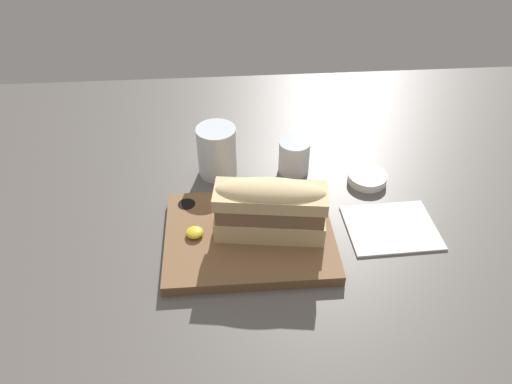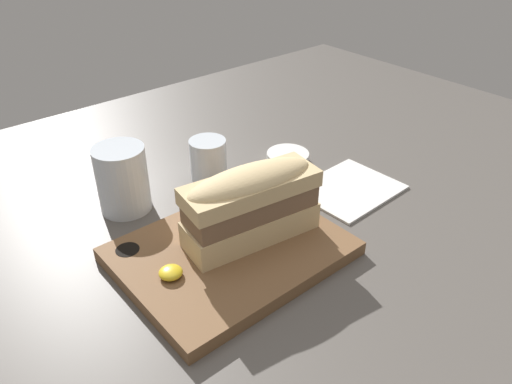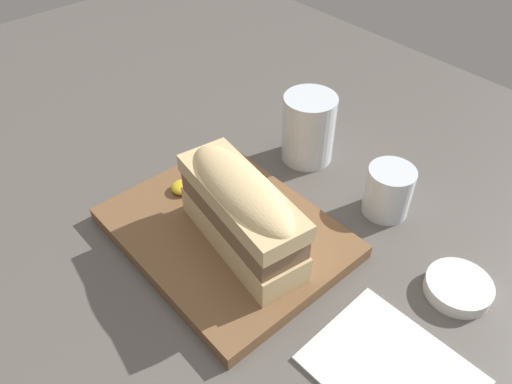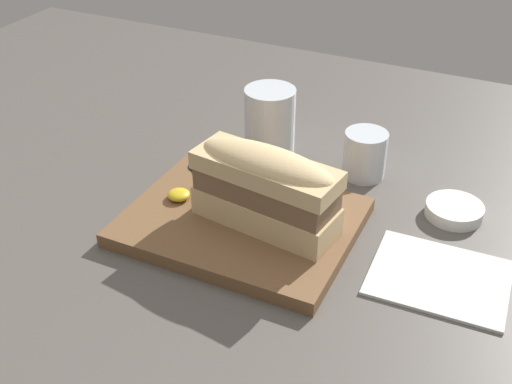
{
  "view_description": "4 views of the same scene",
  "coord_description": "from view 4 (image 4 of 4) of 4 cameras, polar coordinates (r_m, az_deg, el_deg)",
  "views": [
    {
      "loc": [
        -3.61,
        -66.85,
        65.19
      ],
      "look_at": [
        1.38,
        -1.33,
        10.75
      ],
      "focal_mm": 35.0,
      "sensor_mm": 36.0,
      "label": 1
    },
    {
      "loc": [
        -32.07,
        -47.39,
        46.66
      ],
      "look_at": [
        5.96,
        -2.44,
        9.44
      ],
      "focal_mm": 35.0,
      "sensor_mm": 36.0,
      "label": 2
    },
    {
      "loc": [
        36.03,
        -30.73,
        50.58
      ],
      "look_at": [
        2.82,
        -1.34,
        10.38
      ],
      "focal_mm": 35.0,
      "sensor_mm": 36.0,
      "label": 3
    },
    {
      "loc": [
        31.25,
        -65.21,
        53.08
      ],
      "look_at": [
        2.58,
        -5.01,
        9.0
      ],
      "focal_mm": 45.0,
      "sensor_mm": 36.0,
      "label": 4
    }
  ],
  "objects": [
    {
      "name": "napkin",
      "position": [
        0.81,
        15.97,
        -7.31
      ],
      "size": [
        16.55,
        13.6,
        0.4
      ],
      "rotation": [
        0.0,
        0.0,
        0.03
      ],
      "color": "white",
      "rests_on": "dining_table"
    },
    {
      "name": "sandwich",
      "position": [
        0.8,
        0.87,
        0.59
      ],
      "size": [
        19.57,
        9.24,
        10.83
      ],
      "rotation": [
        0.0,
        0.0,
        -0.14
      ],
      "color": "#DBBC84",
      "rests_on": "serving_board"
    },
    {
      "name": "mustard_dollop",
      "position": [
        0.88,
        -6.89,
        -0.24
      ],
      "size": [
        3.05,
        3.05,
        1.22
      ],
      "color": "gold",
      "rests_on": "serving_board"
    },
    {
      "name": "serving_board",
      "position": [
        0.85,
        -1.18,
        -2.67
      ],
      "size": [
        29.46,
        23.17,
        2.03
      ],
      "color": "brown",
      "rests_on": "dining_table"
    },
    {
      "name": "condiment_dish",
      "position": [
        0.91,
        17.21,
        -1.56
      ],
      "size": [
        7.81,
        7.81,
        1.78
      ],
      "color": "white",
      "rests_on": "dining_table"
    },
    {
      "name": "dining_table",
      "position": [
        0.89,
        -0.11,
        -2.3
      ],
      "size": [
        173.31,
        119.41,
        2.0
      ],
      "color": "#56514C",
      "rests_on": "ground"
    },
    {
      "name": "water_glass",
      "position": [
        1.01,
        1.23,
        5.96
      ],
      "size": [
        7.96,
        7.96,
        10.63
      ],
      "color": "silver",
      "rests_on": "dining_table"
    },
    {
      "name": "wine_glass",
      "position": [
        0.96,
        9.63,
        3.15
      ],
      "size": [
        6.35,
        6.35,
        7.11
      ],
      "color": "silver",
      "rests_on": "dining_table"
    }
  ]
}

